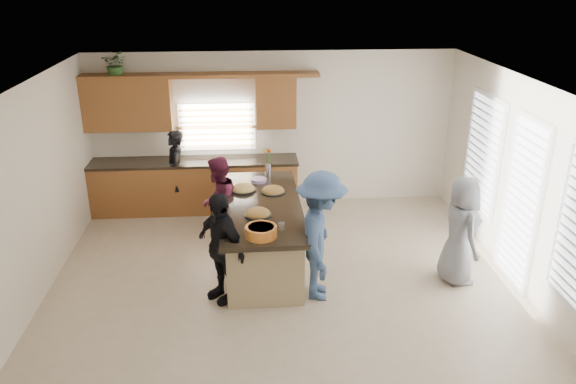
{
  "coord_description": "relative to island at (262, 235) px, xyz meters",
  "views": [
    {
      "loc": [
        -0.44,
        -6.84,
        4.16
      ],
      "look_at": [
        0.1,
        0.58,
        1.15
      ],
      "focal_mm": 35.0,
      "sensor_mm": 36.0,
      "label": 1
    }
  ],
  "objects": [
    {
      "name": "island",
      "position": [
        0.0,
        0.0,
        0.0
      ],
      "size": [
        1.18,
        2.71,
        0.95
      ],
      "rotation": [
        0.0,
        0.0,
        0.01
      ],
      "color": "tan",
      "rests_on": "ground"
    },
    {
      "name": "woman_right_front",
      "position": [
        2.72,
        -0.73,
        0.33
      ],
      "size": [
        0.56,
        0.81,
        1.56
      ],
      "primitive_type": "imported",
      "rotation": [
        0.0,
        0.0,
        1.66
      ],
      "color": "slate",
      "rests_on": "ground"
    },
    {
      "name": "platter_mid",
      "position": [
        0.2,
        0.42,
        0.52
      ],
      "size": [
        0.38,
        0.38,
        0.15
      ],
      "color": "black",
      "rests_on": "island"
    },
    {
      "name": "floor",
      "position": [
        0.28,
        -0.65,
        -0.45
      ],
      "size": [
        6.5,
        6.5,
        0.0
      ],
      "primitive_type": "plane",
      "color": "beige",
      "rests_on": "ground"
    },
    {
      "name": "flower_vase",
      "position": [
        0.15,
        1.23,
        0.75
      ],
      "size": [
        0.14,
        0.14,
        0.45
      ],
      "color": "silver",
      "rests_on": "island"
    },
    {
      "name": "potted_plant",
      "position": [
        -2.33,
        2.17,
        2.18
      ],
      "size": [
        0.46,
        0.41,
        0.47
      ],
      "primitive_type": "imported",
      "rotation": [
        0.0,
        0.0,
        -0.12
      ],
      "color": "#356A2A",
      "rests_on": "back_cabinetry"
    },
    {
      "name": "woman_left_back",
      "position": [
        -1.46,
        1.95,
        0.31
      ],
      "size": [
        0.44,
        0.6,
        1.52
      ],
      "primitive_type": "imported",
      "rotation": [
        0.0,
        0.0,
        -1.44
      ],
      "color": "black",
      "rests_on": "ground"
    },
    {
      "name": "woman_left_mid",
      "position": [
        -0.64,
        0.53,
        0.29
      ],
      "size": [
        0.7,
        0.82,
        1.49
      ],
      "primitive_type": "imported",
      "rotation": [
        0.0,
        0.0,
        -1.77
      ],
      "color": "maroon",
      "rests_on": "ground"
    },
    {
      "name": "platter_front",
      "position": [
        -0.06,
        -0.41,
        0.52
      ],
      "size": [
        0.38,
        0.38,
        0.16
      ],
      "color": "black",
      "rests_on": "island"
    },
    {
      "name": "woman_left_front",
      "position": [
        -0.56,
        -0.96,
        0.31
      ],
      "size": [
        0.85,
        0.92,
        1.52
      ],
      "primitive_type": "imported",
      "rotation": [
        0.0,
        0.0,
        -0.88
      ],
      "color": "black",
      "rests_on": "ground"
    },
    {
      "name": "salad_bowl",
      "position": [
        -0.03,
        -1.06,
        0.58
      ],
      "size": [
        0.41,
        0.41,
        0.14
      ],
      "color": "orange",
      "rests_on": "island"
    },
    {
      "name": "plate_stack",
      "position": [
        -0.01,
        0.9,
        0.52
      ],
      "size": [
        0.25,
        0.25,
        0.05
      ],
      "primitive_type": "cylinder",
      "color": "#B28CCC",
      "rests_on": "island"
    },
    {
      "name": "back_cabinetry",
      "position": [
        -1.18,
        2.08,
        0.46
      ],
      "size": [
        4.08,
        0.66,
        2.46
      ],
      "color": "brown",
      "rests_on": "ground"
    },
    {
      "name": "woman_right_back",
      "position": [
        0.75,
        -0.98,
        0.43
      ],
      "size": [
        0.81,
        1.22,
        1.77
      ],
      "primitive_type": "imported",
      "rotation": [
        0.0,
        0.0,
        1.43
      ],
      "color": "#39537C",
      "rests_on": "ground"
    },
    {
      "name": "platter_back",
      "position": [
        -0.26,
        0.53,
        0.52
      ],
      "size": [
        0.39,
        0.39,
        0.16
      ],
      "color": "black",
      "rests_on": "island"
    },
    {
      "name": "right_wall_glazing",
      "position": [
        3.5,
        -0.78,
        0.89
      ],
      "size": [
        0.06,
        4.0,
        2.25
      ],
      "color": "white",
      "rests_on": "ground"
    },
    {
      "name": "room_shell",
      "position": [
        0.28,
        -0.65,
        1.45
      ],
      "size": [
        6.52,
        6.02,
        2.81
      ],
      "color": "silver",
      "rests_on": "ground"
    },
    {
      "name": "clear_cup",
      "position": [
        0.24,
        -0.88,
        0.55
      ],
      "size": [
        0.09,
        0.09,
        0.1
      ],
      "primitive_type": "cylinder",
      "color": "white",
      "rests_on": "island"
    }
  ]
}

